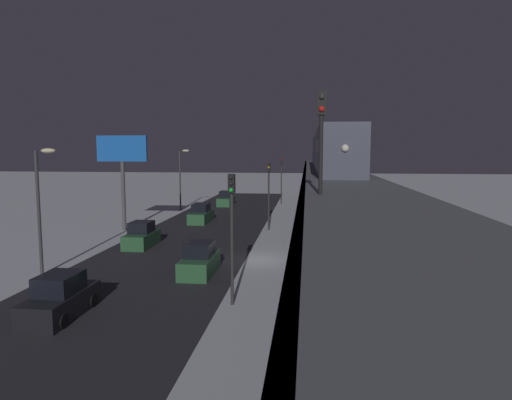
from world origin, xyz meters
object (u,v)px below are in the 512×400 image
(sedan_green_4, at_px, (201,215))
(traffic_light_far, at_px, (281,174))
(sedan_green, at_px, (226,200))
(sedan_green_3, at_px, (200,261))
(sedan_black, at_px, (60,300))
(sedan_green_2, at_px, (142,236))
(traffic_light_mid, at_px, (269,186))
(traffic_light_near, at_px, (232,220))
(rail_signal, at_px, (321,125))
(commercial_billboard, at_px, (122,158))
(subway_train, at_px, (329,150))

(sedan_green_4, xyz_separation_m, traffic_light_far, (-7.50, -16.77, 3.40))
(sedan_green, xyz_separation_m, sedan_green_3, (-4.60, 34.02, 0.00))
(sedan_black, height_order, sedan_green_2, same)
(sedan_green_4, xyz_separation_m, traffic_light_mid, (-7.50, 3.95, 3.40))
(traffic_light_near, bearing_deg, traffic_light_mid, -90.00)
(rail_signal, xyz_separation_m, sedan_black, (11.58, -0.75, -7.72))
(traffic_light_near, relative_size, commercial_billboard, 0.72)
(rail_signal, height_order, traffic_light_mid, rail_signal)
(sedan_green_4, distance_m, traffic_light_near, 26.01)
(sedan_black, xyz_separation_m, sedan_green, (0.00, -41.63, 0.01))
(sedan_green_4, bearing_deg, sedan_green_2, 81.68)
(subway_train, distance_m, sedan_green_3, 21.82)
(rail_signal, distance_m, commercial_billboard, 28.51)
(sedan_green_3, height_order, sedan_green_4, same)
(sedan_green_2, bearing_deg, traffic_light_near, 126.94)
(traffic_light_far, bearing_deg, sedan_green_2, 72.26)
(subway_train, xyz_separation_m, traffic_light_far, (5.75, -17.37, -3.36))
(sedan_black, height_order, sedan_green_3, same)
(traffic_light_mid, bearing_deg, sedan_green_3, 79.40)
(sedan_green_2, bearing_deg, sedan_green_3, 131.84)
(sedan_green_2, relative_size, traffic_light_near, 0.63)
(sedan_green_3, relative_size, traffic_light_near, 0.65)
(sedan_green, xyz_separation_m, traffic_light_mid, (-7.50, 18.52, 3.40))
(subway_train, bearing_deg, rail_signal, 86.50)
(sedan_green_2, xyz_separation_m, commercial_billboard, (4.30, -6.79, 6.03))
(subway_train, relative_size, traffic_light_near, 5.76)
(traffic_light_far, bearing_deg, traffic_light_mid, 90.00)
(sedan_black, relative_size, sedan_green, 0.93)
(traffic_light_far, bearing_deg, traffic_light_near, 90.00)
(subway_train, xyz_separation_m, traffic_light_mid, (5.75, 3.35, -3.36))
(sedan_green_4, relative_size, traffic_light_mid, 0.74)
(commercial_billboard, bearing_deg, sedan_green_3, 127.51)
(subway_train, bearing_deg, commercial_billboard, 14.24)
(sedan_green_3, bearing_deg, traffic_light_near, -60.95)
(sedan_green_4, bearing_deg, traffic_light_near, 106.91)
(sedan_green_4, bearing_deg, sedan_green_3, 103.30)
(traffic_light_far, bearing_deg, sedan_green_4, 65.90)
(traffic_light_near, bearing_deg, sedan_green_3, -60.95)
(subway_train, xyz_separation_m, sedan_green_4, (13.25, -0.60, -6.76))
(sedan_black, height_order, sedan_green_4, same)
(sedan_green_2, xyz_separation_m, sedan_green_4, (-1.80, -12.30, 0.00))
(rail_signal, xyz_separation_m, sedan_green, (11.58, -42.38, -7.70))
(sedan_green, distance_m, traffic_light_far, 8.52)
(sedan_black, xyz_separation_m, sedan_green_4, (-0.00, -27.07, 0.01))
(sedan_green_2, height_order, sedan_green_4, same)
(traffic_light_near, distance_m, commercial_billboard, 23.65)
(rail_signal, distance_m, traffic_light_near, 6.72)
(sedan_green_3, distance_m, commercial_billboard, 18.58)
(traffic_light_far, bearing_deg, commercial_billboard, 58.60)
(sedan_green_4, xyz_separation_m, commercial_billboard, (6.10, 5.51, 6.03))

